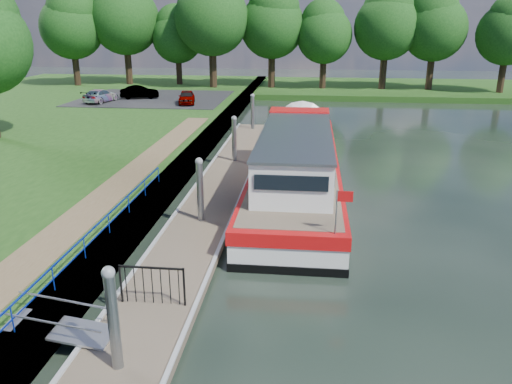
# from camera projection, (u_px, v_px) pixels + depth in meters

# --- Properties ---
(ground) EXTENTS (160.00, 160.00, 0.00)m
(ground) POSITION_uv_depth(u_px,v_px,m) (127.00, 367.00, 12.01)
(ground) COLOR black
(ground) RESTS_ON ground
(bank_edge) EXTENTS (1.10, 90.00, 0.78)m
(bank_edge) POSITION_uv_depth(u_px,v_px,m) (180.00, 172.00, 26.25)
(bank_edge) COLOR #473D2D
(bank_edge) RESTS_ON ground
(far_bank) EXTENTS (60.00, 18.00, 0.60)m
(far_bank) POSITION_uv_depth(u_px,v_px,m) (376.00, 88.00, 59.60)
(far_bank) COLOR #1A3E11
(far_bank) RESTS_ON ground
(footpath) EXTENTS (1.60, 40.00, 0.05)m
(footpath) POSITION_uv_depth(u_px,v_px,m) (89.00, 210.00, 19.72)
(footpath) COLOR brown
(footpath) RESTS_ON riverbank
(carpark) EXTENTS (14.00, 12.00, 0.06)m
(carpark) POSITION_uv_depth(u_px,v_px,m) (154.00, 98.00, 48.61)
(carpark) COLOR black
(carpark) RESTS_ON riverbank
(blue_fence) EXTENTS (0.04, 18.04, 0.72)m
(blue_fence) POSITION_uv_depth(u_px,v_px,m) (69.00, 257.00, 14.68)
(blue_fence) COLOR #0C2DBF
(blue_fence) RESTS_ON riverbank
(pontoon) EXTENTS (2.50, 30.00, 0.56)m
(pontoon) POSITION_uv_depth(u_px,v_px,m) (221.00, 189.00, 24.18)
(pontoon) COLOR brown
(pontoon) RESTS_ON ground
(mooring_piles) EXTENTS (0.30, 27.30, 3.55)m
(mooring_piles) POSITION_uv_depth(u_px,v_px,m) (220.00, 167.00, 23.82)
(mooring_piles) COLOR gray
(mooring_piles) RESTS_ON ground
(gangway) EXTENTS (2.58, 1.00, 0.92)m
(gangway) POSITION_uv_depth(u_px,v_px,m) (61.00, 328.00, 12.46)
(gangway) COLOR #A5A8AD
(gangway) RESTS_ON ground
(gate_panel) EXTENTS (1.85, 0.05, 1.15)m
(gate_panel) POSITION_uv_depth(u_px,v_px,m) (152.00, 280.00, 13.71)
(gate_panel) COLOR black
(gate_panel) RESTS_ON ground
(barge) EXTENTS (4.36, 21.15, 4.78)m
(barge) POSITION_uv_depth(u_px,v_px,m) (297.00, 160.00, 25.78)
(barge) COLOR black
(barge) RESTS_ON ground
(horizon_trees) EXTENTS (54.38, 10.03, 12.87)m
(horizon_trees) POSITION_uv_depth(u_px,v_px,m) (261.00, 21.00, 55.39)
(horizon_trees) COLOR #332316
(horizon_trees) RESTS_ON ground
(car_a) EXTENTS (2.07, 3.71, 1.19)m
(car_a) POSITION_uv_depth(u_px,v_px,m) (187.00, 97.00, 44.95)
(car_a) COLOR #999999
(car_a) RESTS_ON carpark
(car_b) EXTENTS (3.85, 2.26, 1.20)m
(car_b) POSITION_uv_depth(u_px,v_px,m) (140.00, 92.00, 48.08)
(car_b) COLOR #999999
(car_b) RESTS_ON carpark
(car_c) EXTENTS (2.38, 4.33, 1.19)m
(car_c) POSITION_uv_depth(u_px,v_px,m) (101.00, 96.00, 45.84)
(car_c) COLOR #999999
(car_c) RESTS_ON carpark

